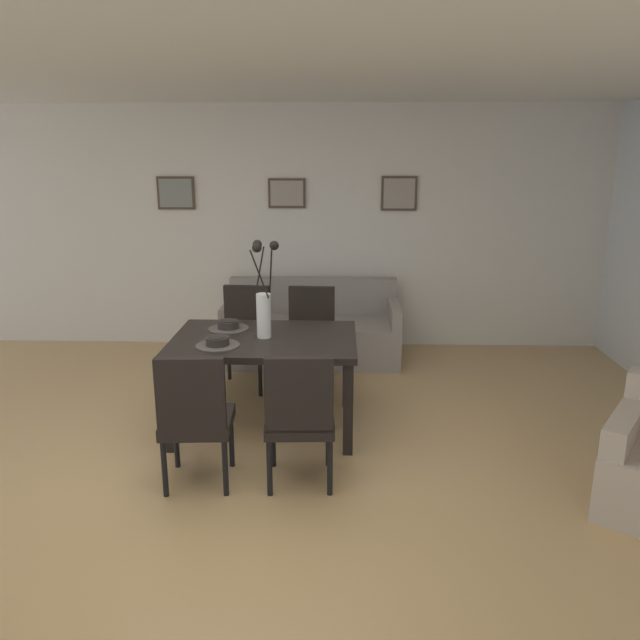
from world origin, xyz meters
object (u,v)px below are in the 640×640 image
object	(u,v)px
dining_chair_near_left	(195,414)
framed_picture_right	(399,193)
dining_table	(265,348)
sofa	(312,332)
dining_chair_far_right	(311,333)
bowl_near_left	(218,340)
framed_picture_left	(176,193)
bowl_near_right	(228,324)
centerpiece_vase	(264,301)
dining_chair_far_left	(300,413)
dining_chair_near_right	(245,332)
framed_picture_center	(287,193)

from	to	relation	value
dining_chair_near_left	framed_picture_right	distance (m)	3.68
dining_table	sofa	size ratio (longest dim) A/B	0.78
dining_chair_far_right	bowl_near_left	world-z (taller)	dining_chair_far_right
sofa	framed_picture_left	world-z (taller)	framed_picture_left
sofa	bowl_near_right	bearing A→B (deg)	-111.89
centerpiece_vase	framed_picture_left	size ratio (longest dim) A/B	1.83
dining_chair_far_left	centerpiece_vase	xyz separation A→B (m)	(-0.33, 0.90, 0.51)
dining_chair_near_right	framed_picture_center	world-z (taller)	framed_picture_center
framed_picture_left	framed_picture_right	distance (m)	2.39
centerpiece_vase	framed_picture_right	xyz separation A→B (m)	(1.19, 2.20, 0.66)
bowl_near_left	framed_picture_left	distance (m)	2.74
framed_picture_center	dining_table	bearing A→B (deg)	-90.00
centerpiece_vase	bowl_near_left	size ratio (longest dim) A/B	4.32
sofa	framed_picture_right	size ratio (longest dim) A/B	4.73
dining_chair_far_right	sofa	world-z (taller)	dining_chair_far_right
dining_table	bowl_near_left	bearing A→B (deg)	-144.55
dining_table	bowl_near_right	xyz separation A→B (m)	(-0.32, 0.22, 0.13)
dining_chair_far_left	framed_picture_left	world-z (taller)	framed_picture_left
dining_chair_far_right	framed_picture_right	world-z (taller)	framed_picture_right
sofa	framed_picture_center	world-z (taller)	framed_picture_center
centerpiece_vase	framed_picture_right	distance (m)	2.59
dining_chair_near_right	framed_picture_right	distance (m)	2.29
bowl_near_left	framed_picture_left	world-z (taller)	framed_picture_left
framed_picture_center	dining_chair_near_right	bearing A→B (deg)	-102.93
dining_chair_near_left	centerpiece_vase	size ratio (longest dim) A/B	1.25
bowl_near_left	dining_chair_far_left	bearing A→B (deg)	-46.44
dining_chair_near_right	dining_chair_far_right	size ratio (longest dim) A/B	1.00
framed_picture_left	framed_picture_right	bearing A→B (deg)	0.00
centerpiece_vase	sofa	world-z (taller)	centerpiece_vase
dining_table	framed_picture_right	size ratio (longest dim) A/B	3.70
sofa	dining_chair_near_right	bearing A→B (deg)	-125.94
dining_chair_near_right	framed_picture_left	distance (m)	1.96
dining_table	dining_chair_near_left	world-z (taller)	dining_chair_near_left
bowl_near_right	framed_picture_right	xyz separation A→B (m)	(1.51, 1.98, 0.90)
dining_chair_near_left	framed_picture_right	world-z (taller)	framed_picture_right
bowl_near_left	framed_picture_center	distance (m)	2.61
bowl_near_right	sofa	size ratio (longest dim) A/B	0.10
bowl_near_right	framed_picture_center	xyz separation A→B (m)	(0.32, 1.98, 0.90)
centerpiece_vase	bowl_near_right	xyz separation A→B (m)	(-0.32, 0.22, -0.24)
dining_table	dining_chair_far_left	bearing A→B (deg)	-70.05
dining_chair_near_left	framed_picture_right	xyz separation A→B (m)	(1.53, 3.13, 1.17)
dining_table	dining_chair_far_right	world-z (taller)	dining_chair_far_right
dining_chair_far_left	centerpiece_vase	world-z (taller)	centerpiece_vase
framed_picture_right	bowl_near_left	bearing A→B (deg)	-121.84
centerpiece_vase	framed_picture_left	bearing A→B (deg)	118.46
dining_chair_near_left	dining_chair_near_right	bearing A→B (deg)	88.84
framed_picture_left	framed_picture_center	world-z (taller)	framed_picture_left
sofa	framed_picture_left	size ratio (longest dim) A/B	4.45
dining_chair_far_left	bowl_near_left	distance (m)	0.97
dining_table	framed_picture_center	bearing A→B (deg)	90.00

